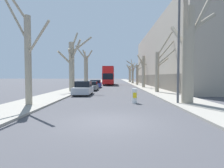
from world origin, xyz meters
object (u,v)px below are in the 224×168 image
at_px(street_tree_left_1, 72,64).
at_px(lamp_post, 177,43).
at_px(traffic_bollard, 135,96).
at_px(street_tree_left_0, 27,56).
at_px(street_tree_right_3, 137,73).
at_px(street_tree_right_1, 159,68).
at_px(street_tree_left_2, 86,68).
at_px(street_tree_right_4, 133,73).
at_px(parked_car_2, 96,84).
at_px(double_decker_bus, 109,75).
at_px(parked_car_0, 83,88).
at_px(street_tree_right_0, 189,51).
at_px(street_tree_right_2, 143,71).
at_px(street_tree_right_5, 130,73).
at_px(parked_car_1, 91,86).

relative_size(street_tree_left_1, lamp_post, 1.01).
bearing_deg(traffic_bollard, street_tree_left_0, -167.12).
bearing_deg(street_tree_right_3, street_tree_right_1, -89.51).
bearing_deg(street_tree_right_1, street_tree_left_0, -138.29).
bearing_deg(street_tree_left_2, street_tree_right_4, 54.08).
height_order(street_tree_left_0, street_tree_right_1, street_tree_left_0).
distance_m(parked_car_2, traffic_bollard, 18.77).
xyz_separation_m(street_tree_right_3, double_decker_bus, (-6.72, 2.20, -0.46)).
height_order(street_tree_right_3, parked_car_0, street_tree_right_3).
xyz_separation_m(street_tree_right_0, double_decker_bus, (-6.76, 30.04, -1.43)).
bearing_deg(street_tree_right_2, street_tree_left_1, -142.00).
height_order(street_tree_left_0, street_tree_left_1, street_tree_left_1).
bearing_deg(street_tree_left_2, street_tree_left_0, -90.26).
distance_m(street_tree_right_3, double_decker_bus, 7.09).
xyz_separation_m(street_tree_right_2, street_tree_right_5, (0.15, 28.49, 0.21)).
height_order(street_tree_left_0, double_decker_bus, street_tree_left_0).
distance_m(street_tree_right_1, parked_car_2, 13.41).
height_order(street_tree_right_1, street_tree_right_2, street_tree_right_1).
distance_m(street_tree_left_1, street_tree_left_2, 11.81).
height_order(street_tree_left_1, street_tree_right_4, street_tree_left_1).
distance_m(street_tree_right_2, traffic_bollard, 18.13).
xyz_separation_m(parked_car_1, parked_car_2, (0.00, 6.01, 0.03)).
bearing_deg(traffic_bollard, street_tree_left_2, 108.86).
bearing_deg(street_tree_right_4, street_tree_left_2, -125.92).
distance_m(street_tree_right_1, parked_car_1, 9.94).
bearing_deg(lamp_post, parked_car_1, 121.86).
distance_m(street_tree_left_2, parked_car_2, 4.80).
bearing_deg(lamp_post, double_decker_bus, 101.13).
height_order(street_tree_right_1, lamp_post, lamp_post).
xyz_separation_m(lamp_post, traffic_bollard, (-2.95, 0.65, -3.87)).
xyz_separation_m(street_tree_left_1, street_tree_right_5, (10.72, 36.75, -0.44)).
relative_size(street_tree_left_1, parked_car_0, 2.01).
relative_size(street_tree_left_0, street_tree_right_1, 1.09).
bearing_deg(street_tree_right_5, parked_car_0, -102.15).
relative_size(street_tree_right_2, street_tree_right_3, 0.84).
height_order(street_tree_right_3, lamp_post, lamp_post).
bearing_deg(double_decker_bus, street_tree_right_1, -71.92).
bearing_deg(street_tree_left_2, parked_car_1, -76.00).
distance_m(street_tree_left_2, street_tree_right_3, 12.57).
distance_m(double_decker_bus, parked_car_2, 11.64).
height_order(street_tree_right_1, parked_car_2, street_tree_right_1).
bearing_deg(street_tree_right_4, double_decker_bus, -134.61).
xyz_separation_m(street_tree_left_1, street_tree_right_4, (10.59, 26.71, -0.77)).
bearing_deg(double_decker_bus, street_tree_left_2, -117.22).
bearing_deg(parked_car_1, street_tree_right_5, 75.71).
bearing_deg(double_decker_bus, parked_car_1, -96.58).
relative_size(double_decker_bus, traffic_bollard, 9.58).
xyz_separation_m(street_tree_right_0, parked_car_0, (-8.76, 6.48, -3.15)).
relative_size(street_tree_right_0, lamp_post, 0.97).
relative_size(street_tree_right_1, parked_car_1, 1.72).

